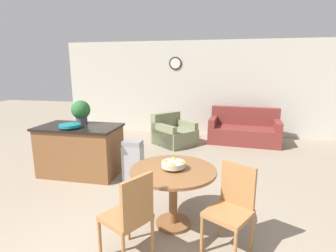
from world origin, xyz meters
TOP-DOWN VIEW (x-y plane):
  - wall_back at (-0.00, 5.94)m, footprint 8.00×0.09m
  - dining_table at (0.23, 1.11)m, footprint 1.04×1.04m
  - dining_chair_near_left at (-0.08, 0.42)m, footprint 0.57×0.57m
  - dining_chair_near_right at (0.92, 0.80)m, footprint 0.57×0.57m
  - fruit_bowl at (0.23, 1.11)m, footprint 0.28×0.28m
  - kitchen_island at (-1.74, 2.38)m, footprint 1.45×0.83m
  - teal_bowl at (-1.79, 2.18)m, footprint 0.37×0.37m
  - potted_plant at (-1.80, 2.60)m, footprint 0.35×0.35m
  - trash_bin at (-0.70, 2.28)m, footprint 0.33×0.24m
  - couch at (1.37, 5.18)m, footprint 1.85×1.07m
  - armchair at (-0.42, 4.65)m, footprint 1.25×1.24m

SIDE VIEW (x-z plane):
  - armchair at x=-0.42m, z-range -0.12..0.67m
  - couch at x=1.37m, z-range -0.15..0.75m
  - trash_bin at x=-0.70m, z-range 0.00..0.72m
  - kitchen_island at x=-1.74m, z-range 0.00..0.91m
  - dining_chair_near_left at x=-0.08m, z-range 0.05..1.00m
  - dining_chair_near_right at x=0.92m, z-range 0.05..1.00m
  - dining_table at x=0.23m, z-range 0.20..0.95m
  - fruit_bowl at x=0.23m, z-range 0.75..0.87m
  - teal_bowl at x=-1.79m, z-range 0.92..0.99m
  - potted_plant at x=-1.80m, z-range 0.93..1.37m
  - wall_back at x=0.00m, z-range 0.00..2.70m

